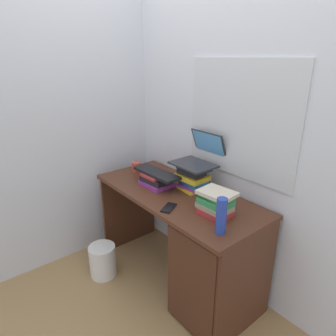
{
  "coord_description": "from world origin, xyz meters",
  "views": [
    {
      "loc": [
        1.53,
        -1.33,
        1.73
      ],
      "look_at": [
        -0.07,
        -0.02,
        0.96
      ],
      "focal_mm": 31.89,
      "sensor_mm": 36.0,
      "label": 1
    }
  ],
  "objects_px": {
    "laptop": "(200,156)",
    "cell_phone": "(169,208)",
    "keyboard": "(156,173)",
    "water_bottle": "(221,216)",
    "book_stack_keyboard_riser": "(156,180)",
    "mug": "(136,167)",
    "wastebasket": "(103,261)",
    "book_stack_side": "(216,203)",
    "computer_mouse": "(202,202)",
    "book_stack_tall": "(193,177)",
    "desk": "(206,256)"
  },
  "relations": [
    {
      "from": "book_stack_side",
      "to": "keyboard",
      "type": "bearing_deg",
      "value": -177.92
    },
    {
      "from": "book_stack_side",
      "to": "water_bottle",
      "type": "distance_m",
      "value": 0.22
    },
    {
      "from": "water_bottle",
      "to": "cell_phone",
      "type": "bearing_deg",
      "value": -173.81
    },
    {
      "from": "book_stack_tall",
      "to": "book_stack_keyboard_riser",
      "type": "height_order",
      "value": "book_stack_tall"
    },
    {
      "from": "book_stack_side",
      "to": "keyboard",
      "type": "relative_size",
      "value": 0.57
    },
    {
      "from": "laptop",
      "to": "wastebasket",
      "type": "xyz_separation_m",
      "value": [
        -0.44,
        -0.65,
        -0.89
      ]
    },
    {
      "from": "water_bottle",
      "to": "wastebasket",
      "type": "relative_size",
      "value": 0.81
    },
    {
      "from": "book_stack_tall",
      "to": "laptop",
      "type": "bearing_deg",
      "value": 89.72
    },
    {
      "from": "desk",
      "to": "water_bottle",
      "type": "height_order",
      "value": "water_bottle"
    },
    {
      "from": "laptop",
      "to": "keyboard",
      "type": "height_order",
      "value": "laptop"
    },
    {
      "from": "keyboard",
      "to": "wastebasket",
      "type": "distance_m",
      "value": 0.88
    },
    {
      "from": "book_stack_side",
      "to": "book_stack_keyboard_riser",
      "type": "bearing_deg",
      "value": -177.96
    },
    {
      "from": "book_stack_tall",
      "to": "computer_mouse",
      "type": "bearing_deg",
      "value": -29.41
    },
    {
      "from": "desk",
      "to": "laptop",
      "type": "height_order",
      "value": "laptop"
    },
    {
      "from": "book_stack_tall",
      "to": "computer_mouse",
      "type": "relative_size",
      "value": 2.23
    },
    {
      "from": "keyboard",
      "to": "mug",
      "type": "xyz_separation_m",
      "value": [
        -0.36,
        0.05,
        -0.06
      ]
    },
    {
      "from": "book_stack_side",
      "to": "mug",
      "type": "xyz_separation_m",
      "value": [
        -0.96,
        0.03,
        -0.04
      ]
    },
    {
      "from": "book_stack_keyboard_riser",
      "to": "wastebasket",
      "type": "height_order",
      "value": "book_stack_keyboard_riser"
    },
    {
      "from": "wastebasket",
      "to": "desk",
      "type": "bearing_deg",
      "value": 29.31
    },
    {
      "from": "water_bottle",
      "to": "wastebasket",
      "type": "height_order",
      "value": "water_bottle"
    },
    {
      "from": "water_bottle",
      "to": "laptop",
      "type": "bearing_deg",
      "value": 146.33
    },
    {
      "from": "book_stack_tall",
      "to": "cell_phone",
      "type": "bearing_deg",
      "value": -69.54
    },
    {
      "from": "cell_phone",
      "to": "book_stack_tall",
      "type": "bearing_deg",
      "value": 82.88
    },
    {
      "from": "keyboard",
      "to": "water_bottle",
      "type": "bearing_deg",
      "value": -10.94
    },
    {
      "from": "keyboard",
      "to": "book_stack_tall",
      "type": "bearing_deg",
      "value": 35.13
    },
    {
      "from": "laptop",
      "to": "cell_phone",
      "type": "distance_m",
      "value": 0.49
    },
    {
      "from": "computer_mouse",
      "to": "mug",
      "type": "height_order",
      "value": "mug"
    },
    {
      "from": "book_stack_tall",
      "to": "keyboard",
      "type": "height_order",
      "value": "book_stack_tall"
    },
    {
      "from": "computer_mouse",
      "to": "cell_phone",
      "type": "relative_size",
      "value": 0.76
    },
    {
      "from": "laptop",
      "to": "wastebasket",
      "type": "distance_m",
      "value": 1.19
    },
    {
      "from": "mug",
      "to": "water_bottle",
      "type": "xyz_separation_m",
      "value": [
        1.13,
        -0.17,
        0.07
      ]
    },
    {
      "from": "book_stack_side",
      "to": "laptop",
      "type": "bearing_deg",
      "value": 149.58
    },
    {
      "from": "keyboard",
      "to": "book_stack_side",
      "type": "bearing_deg",
      "value": -0.02
    },
    {
      "from": "cell_phone",
      "to": "laptop",
      "type": "bearing_deg",
      "value": 79.61
    },
    {
      "from": "desk",
      "to": "book_stack_keyboard_riser",
      "type": "distance_m",
      "value": 0.68
    },
    {
      "from": "computer_mouse",
      "to": "mug",
      "type": "distance_m",
      "value": 0.81
    },
    {
      "from": "book_stack_keyboard_riser",
      "to": "mug",
      "type": "bearing_deg",
      "value": 172.14
    },
    {
      "from": "book_stack_side",
      "to": "computer_mouse",
      "type": "distance_m",
      "value": 0.16
    },
    {
      "from": "desk",
      "to": "book_stack_tall",
      "type": "xyz_separation_m",
      "value": [
        -0.32,
        0.16,
        0.45
      ]
    },
    {
      "from": "computer_mouse",
      "to": "mug",
      "type": "bearing_deg",
      "value": 179.7
    },
    {
      "from": "desk",
      "to": "computer_mouse",
      "type": "distance_m",
      "value": 0.39
    },
    {
      "from": "book_stack_tall",
      "to": "water_bottle",
      "type": "xyz_separation_m",
      "value": [
        0.54,
        -0.29,
        0.01
      ]
    },
    {
      "from": "desk",
      "to": "laptop",
      "type": "xyz_separation_m",
      "value": [
        -0.32,
        0.23,
        0.61
      ]
    },
    {
      "from": "book_stack_side",
      "to": "computer_mouse",
      "type": "height_order",
      "value": "book_stack_side"
    },
    {
      "from": "book_stack_tall",
      "to": "book_stack_keyboard_riser",
      "type": "xyz_separation_m",
      "value": [
        -0.23,
        -0.17,
        -0.05
      ]
    },
    {
      "from": "computer_mouse",
      "to": "water_bottle",
      "type": "xyz_separation_m",
      "value": [
        0.31,
        -0.16,
        0.09
      ]
    },
    {
      "from": "keyboard",
      "to": "computer_mouse",
      "type": "relative_size",
      "value": 4.04
    },
    {
      "from": "book_stack_side",
      "to": "wastebasket",
      "type": "bearing_deg",
      "value": -151.88
    },
    {
      "from": "desk",
      "to": "water_bottle",
      "type": "relative_size",
      "value": 6.35
    },
    {
      "from": "book_stack_keyboard_riser",
      "to": "cell_phone",
      "type": "bearing_deg",
      "value": -24.74
    }
  ]
}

